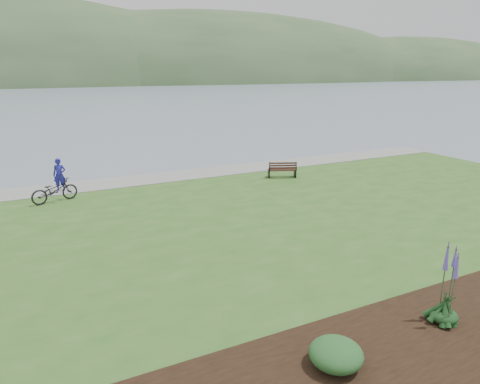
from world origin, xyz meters
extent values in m
plane|color=slate|center=(0.00, 0.00, 0.00)|extent=(600.00, 600.00, 0.00)
cube|color=#315B20|center=(0.00, -2.00, 0.20)|extent=(34.00, 20.00, 0.40)
cube|color=gray|center=(0.00, 6.90, 0.42)|extent=(34.00, 2.20, 0.03)
cube|color=#311B13|center=(4.34, 4.22, 0.80)|extent=(1.51, 1.01, 0.04)
cube|color=#311B13|center=(4.24, 3.97, 1.07)|extent=(1.37, 0.67, 0.45)
cube|color=black|center=(3.70, 4.49, 0.60)|extent=(0.24, 0.47, 0.39)
cube|color=black|center=(4.98, 3.95, 0.60)|extent=(0.24, 0.47, 0.39)
imported|color=navy|center=(-6.31, 6.53, 1.31)|extent=(0.76, 0.63, 1.81)
imported|color=black|center=(-6.67, 4.83, 0.91)|extent=(1.25, 2.08, 1.03)
ellipsoid|color=#123416|center=(0.47, -8.88, 0.59)|extent=(0.62, 0.62, 0.31)
cone|color=#5445A0|center=(0.47, -8.88, 1.72)|extent=(0.32, 0.32, 1.95)
ellipsoid|color=#1E4C21|center=(-2.64, -9.00, 0.70)|extent=(1.04, 1.04, 0.52)
camera|label=1|loc=(-7.34, -14.40, 5.90)|focal=32.00mm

